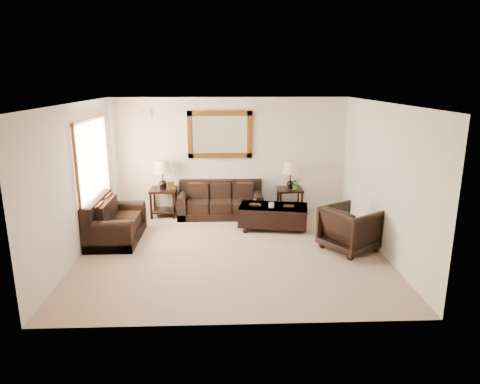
{
  "coord_description": "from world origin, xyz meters",
  "views": [
    {
      "loc": [
        -0.14,
        -7.45,
        3.1
      ],
      "look_at": [
        0.17,
        0.6,
        0.97
      ],
      "focal_mm": 32.0,
      "sensor_mm": 36.0,
      "label": 1
    }
  ],
  "objects_px": {
    "loveseat": "(113,224)",
    "end_table_right": "(290,180)",
    "end_table_left": "(163,180)",
    "coffee_table": "(273,214)",
    "armchair": "(351,226)",
    "sofa": "(221,204)"
  },
  "relations": [
    {
      "from": "sofa",
      "to": "end_table_right",
      "type": "relative_size",
      "value": 1.55
    },
    {
      "from": "coffee_table",
      "to": "end_table_left",
      "type": "bearing_deg",
      "value": 169.08
    },
    {
      "from": "armchair",
      "to": "end_table_right",
      "type": "bearing_deg",
      "value": -13.01
    },
    {
      "from": "end_table_right",
      "to": "armchair",
      "type": "xyz_separation_m",
      "value": [
        0.8,
        -2.22,
        -0.36
      ]
    },
    {
      "from": "end_table_left",
      "to": "coffee_table",
      "type": "relative_size",
      "value": 0.84
    },
    {
      "from": "loveseat",
      "to": "end_table_right",
      "type": "height_order",
      "value": "end_table_right"
    },
    {
      "from": "loveseat",
      "to": "end_table_right",
      "type": "distance_m",
      "value": 4.07
    },
    {
      "from": "end_table_left",
      "to": "end_table_right",
      "type": "xyz_separation_m",
      "value": [
        2.94,
        0.01,
        -0.04
      ]
    },
    {
      "from": "coffee_table",
      "to": "armchair",
      "type": "relative_size",
      "value": 1.71
    },
    {
      "from": "sofa",
      "to": "armchair",
      "type": "xyz_separation_m",
      "value": [
        2.42,
        -2.16,
        0.17
      ]
    },
    {
      "from": "end_table_right",
      "to": "armchair",
      "type": "height_order",
      "value": "end_table_right"
    },
    {
      "from": "end_table_left",
      "to": "coffee_table",
      "type": "xyz_separation_m",
      "value": [
        2.44,
        -0.96,
        -0.55
      ]
    },
    {
      "from": "sofa",
      "to": "end_table_left",
      "type": "bearing_deg",
      "value": 177.97
    },
    {
      "from": "end_table_right",
      "to": "loveseat",
      "type": "bearing_deg",
      "value": -157.67
    },
    {
      "from": "end_table_left",
      "to": "coffee_table",
      "type": "height_order",
      "value": "end_table_left"
    },
    {
      "from": "end_table_left",
      "to": "armchair",
      "type": "height_order",
      "value": "end_table_left"
    },
    {
      "from": "coffee_table",
      "to": "armchair",
      "type": "distance_m",
      "value": 1.8
    },
    {
      "from": "coffee_table",
      "to": "end_table_right",
      "type": "bearing_deg",
      "value": 73.41
    },
    {
      "from": "loveseat",
      "to": "end_table_right",
      "type": "xyz_separation_m",
      "value": [
        3.74,
        1.53,
        0.5
      ]
    },
    {
      "from": "end_table_right",
      "to": "coffee_table",
      "type": "height_order",
      "value": "end_table_right"
    },
    {
      "from": "loveseat",
      "to": "coffee_table",
      "type": "bearing_deg",
      "value": -80.21
    },
    {
      "from": "loveseat",
      "to": "armchair",
      "type": "relative_size",
      "value": 1.67
    }
  ]
}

